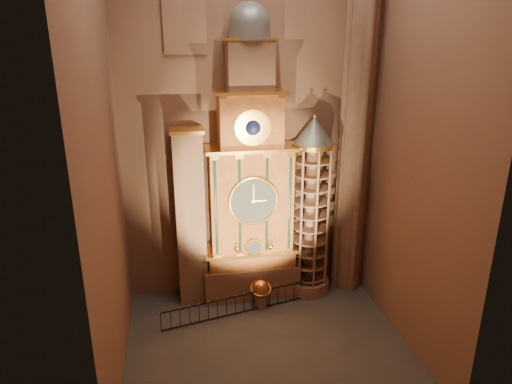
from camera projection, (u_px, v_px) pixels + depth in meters
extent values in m
plane|color=#383330|center=(267.00, 344.00, 23.13)|extent=(14.00, 14.00, 0.00)
plane|color=#8B644B|center=(247.00, 109.00, 25.15)|extent=(22.00, 0.00, 22.00)
plane|color=#8B644B|center=(100.00, 135.00, 18.39)|extent=(0.00, 22.00, 22.00)
plane|color=#8B644B|center=(420.00, 124.00, 20.74)|extent=(0.00, 22.00, 22.00)
cube|color=#8C634C|center=(251.00, 278.00, 27.46)|extent=(5.60, 2.20, 2.00)
cube|color=maroon|center=(251.00, 255.00, 26.98)|extent=(5.00, 2.00, 1.00)
cube|color=#FCB74A|center=(251.00, 247.00, 26.75)|extent=(5.40, 2.30, 0.18)
cube|color=maroon|center=(250.00, 200.00, 25.84)|extent=(4.60, 2.00, 6.00)
cylinder|color=black|center=(216.00, 207.00, 24.70)|extent=(0.32, 0.32, 5.60)
cylinder|color=black|center=(239.00, 206.00, 24.92)|extent=(0.32, 0.32, 5.60)
cylinder|color=black|center=(266.00, 204.00, 25.17)|extent=(0.32, 0.32, 5.60)
cylinder|color=black|center=(289.00, 203.00, 25.39)|extent=(0.32, 0.32, 5.60)
cube|color=#FCB74A|center=(250.00, 148.00, 24.81)|extent=(5.00, 2.25, 0.18)
cylinder|color=#2D3033|center=(253.00, 201.00, 24.81)|extent=(2.60, 0.12, 2.60)
torus|color=#FCB74A|center=(254.00, 201.00, 24.76)|extent=(2.80, 0.16, 2.80)
cylinder|color=#FCB74A|center=(254.00, 247.00, 25.54)|extent=(0.90, 0.10, 0.90)
sphere|color=#FCB74A|center=(237.00, 249.00, 25.44)|extent=(0.36, 0.36, 0.36)
sphere|color=#FCB74A|center=(270.00, 246.00, 25.76)|extent=(0.36, 0.36, 0.36)
cube|color=maroon|center=(250.00, 121.00, 24.39)|extent=(3.40, 1.80, 3.00)
sphere|color=#0D1443|center=(253.00, 128.00, 23.60)|extent=(0.80, 0.80, 0.80)
cube|color=#FCB74A|center=(250.00, 92.00, 23.84)|extent=(3.80, 2.00, 0.15)
cube|color=#8C634C|center=(250.00, 67.00, 23.48)|extent=(2.40, 1.60, 2.60)
sphere|color=slate|center=(250.00, 23.00, 22.80)|extent=(2.10, 2.10, 2.10)
cylinder|color=#FCB74A|center=(249.00, 4.00, 22.51)|extent=(0.14, 0.14, 0.80)
cube|color=#8C634C|center=(191.00, 220.00, 25.60)|extent=(1.60, 1.40, 10.00)
cube|color=#FCB74A|center=(193.00, 256.00, 25.85)|extent=(1.35, 0.10, 2.10)
cube|color=#512915|center=(193.00, 256.00, 25.80)|extent=(1.05, 0.04, 1.75)
cube|color=#FCB74A|center=(191.00, 213.00, 25.01)|extent=(1.35, 0.10, 2.10)
cube|color=#512915|center=(191.00, 213.00, 24.96)|extent=(1.05, 0.04, 1.75)
cube|color=#FCB74A|center=(188.00, 167.00, 24.17)|extent=(1.35, 0.10, 2.10)
cube|color=#512915|center=(188.00, 168.00, 24.11)|extent=(1.05, 0.04, 1.75)
cube|color=#FCB74A|center=(186.00, 130.00, 23.94)|extent=(1.80, 1.60, 0.20)
cylinder|color=#8C634C|center=(308.00, 284.00, 27.97)|extent=(2.50, 2.50, 0.80)
cylinder|color=#8C634C|center=(311.00, 216.00, 26.51)|extent=(0.70, 0.70, 8.20)
cylinder|color=#FCB74A|center=(313.00, 145.00, 25.15)|extent=(2.40, 2.40, 0.25)
cone|color=slate|center=(314.00, 131.00, 24.89)|extent=(2.30, 2.30, 1.50)
sphere|color=#FCB74A|center=(315.00, 116.00, 24.63)|extent=(0.20, 0.20, 0.20)
cylinder|color=#8C634C|center=(358.00, 108.00, 25.25)|extent=(1.60, 1.60, 22.00)
cylinder|color=#8C634C|center=(372.00, 108.00, 25.38)|extent=(0.44, 0.44, 22.00)
cylinder|color=#8C634C|center=(345.00, 109.00, 25.11)|extent=(0.44, 0.44, 22.00)
cylinder|color=#8C634C|center=(353.00, 106.00, 25.99)|extent=(0.44, 0.44, 22.00)
cylinder|color=#8C634C|center=(364.00, 111.00, 24.50)|extent=(0.44, 0.44, 22.00)
cube|color=navy|center=(183.00, 0.00, 22.78)|extent=(2.00, 0.10, 5.00)
cube|color=#8C634C|center=(183.00, 0.00, 22.72)|extent=(2.20, 0.06, 5.20)
cylinder|color=#8C634C|center=(261.00, 301.00, 26.19)|extent=(0.64, 0.64, 0.75)
sphere|color=orange|center=(261.00, 288.00, 25.91)|extent=(0.97, 0.97, 0.97)
torus|color=orange|center=(261.00, 288.00, 25.91)|extent=(1.29, 1.22, 0.52)
cube|color=black|center=(244.00, 295.00, 25.36)|extent=(9.16, 2.07, 0.05)
cube|color=black|center=(244.00, 311.00, 25.70)|extent=(9.16, 2.07, 0.05)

